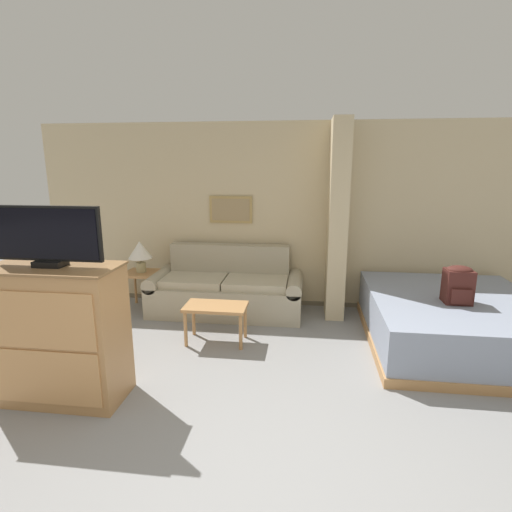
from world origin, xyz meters
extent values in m
plane|color=gray|center=(0.00, 0.00, 0.00)|extent=(20.00, 20.00, 0.00)
cube|color=#CCB78E|center=(0.00, 3.60, 1.30)|extent=(7.24, 0.12, 2.60)
cube|color=#70644E|center=(0.00, 3.53, 0.03)|extent=(7.24, 0.02, 0.06)
cube|color=tan|center=(-0.82, 3.52, 1.39)|extent=(0.62, 0.02, 0.38)
cube|color=#9E845B|center=(-0.82, 3.51, 1.39)|extent=(0.55, 0.01, 0.31)
cube|color=#CCB78E|center=(0.66, 3.25, 1.30)|extent=(0.24, 0.58, 2.60)
cube|color=tan|center=(-0.82, 3.08, 0.21)|extent=(1.71, 0.84, 0.42)
cube|color=tan|center=(-0.82, 3.40, 0.66)|extent=(1.71, 0.20, 0.49)
cube|color=tan|center=(-1.77, 3.08, 0.21)|extent=(0.18, 0.84, 0.42)
cylinder|color=tan|center=(-1.77, 3.08, 0.46)|extent=(0.20, 0.84, 0.20)
cube|color=tan|center=(0.12, 3.08, 0.21)|extent=(0.18, 0.84, 0.42)
cylinder|color=tan|center=(0.12, 3.08, 0.46)|extent=(0.20, 0.84, 0.20)
cube|color=#BAAF94|center=(-1.25, 3.03, 0.47)|extent=(0.84, 0.60, 0.10)
cube|color=#BAAF94|center=(-0.40, 3.03, 0.47)|extent=(0.84, 0.60, 0.10)
cube|color=#B27F4C|center=(-0.75, 2.15, 0.43)|extent=(0.71, 0.41, 0.04)
cylinder|color=#B27F4C|center=(-1.07, 1.98, 0.21)|extent=(0.04, 0.04, 0.41)
cylinder|color=#B27F4C|center=(-0.43, 1.98, 0.21)|extent=(0.04, 0.04, 0.41)
cylinder|color=#B27F4C|center=(-1.07, 2.31, 0.21)|extent=(0.04, 0.04, 0.41)
cylinder|color=#B27F4C|center=(-0.43, 2.31, 0.21)|extent=(0.04, 0.04, 0.41)
cube|color=#B27F4C|center=(-2.04, 3.10, 0.52)|extent=(0.45, 0.45, 0.04)
cylinder|color=#B27F4C|center=(-2.24, 2.90, 0.25)|extent=(0.04, 0.04, 0.51)
cylinder|color=#B27F4C|center=(-1.85, 2.90, 0.25)|extent=(0.04, 0.04, 0.51)
cylinder|color=#B27F4C|center=(-2.24, 3.29, 0.25)|extent=(0.04, 0.04, 0.51)
cylinder|color=#B27F4C|center=(-1.85, 3.29, 0.25)|extent=(0.04, 0.04, 0.51)
cylinder|color=tan|center=(-2.04, 3.10, 0.61)|extent=(0.14, 0.14, 0.14)
cylinder|color=tan|center=(-2.04, 3.10, 0.71)|extent=(0.02, 0.02, 0.06)
cone|color=white|center=(-2.04, 3.10, 0.86)|extent=(0.33, 0.33, 0.24)
cube|color=#B27F4C|center=(-1.84, 0.87, 0.59)|extent=(1.09, 0.51, 1.18)
cube|color=brown|center=(-1.84, 0.87, 1.19)|extent=(1.11, 0.53, 0.02)
cube|color=tan|center=(-1.84, 0.61, 0.83)|extent=(0.99, 0.01, 0.47)
cube|color=tan|center=(-1.84, 0.61, 0.33)|extent=(0.99, 0.01, 0.47)
cube|color=black|center=(-1.84, 0.87, 1.23)|extent=(0.24, 0.16, 0.05)
cube|color=black|center=(-1.84, 0.87, 1.48)|extent=(0.93, 0.04, 0.45)
cube|color=black|center=(-1.84, 0.85, 1.48)|extent=(0.89, 0.01, 0.41)
cube|color=#B27F4C|center=(1.95, 2.42, 0.05)|extent=(1.87, 2.13, 0.10)
cube|color=#8993A8|center=(1.95, 2.42, 0.33)|extent=(1.83, 2.09, 0.46)
cube|color=white|center=(1.95, 3.24, 0.51)|extent=(1.71, 0.36, 0.10)
cube|color=#471E19|center=(1.89, 2.26, 0.75)|extent=(0.28, 0.23, 0.37)
cube|color=#471E19|center=(1.89, 2.14, 0.67)|extent=(0.21, 0.03, 0.16)
ellipsoid|color=#471E19|center=(1.89, 2.26, 0.93)|extent=(0.26, 0.22, 0.09)
camera|label=1|loc=(0.26, -2.09, 2.04)|focal=28.00mm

